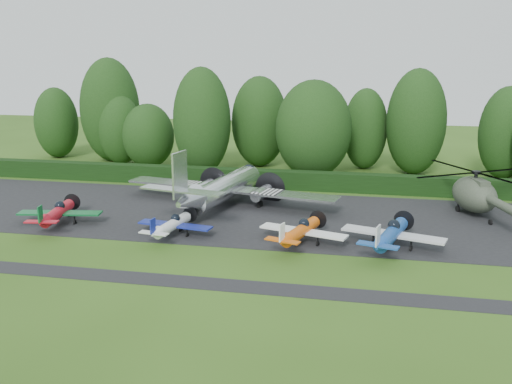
% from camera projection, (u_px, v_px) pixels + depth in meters
% --- Properties ---
extents(ground, '(160.00, 160.00, 0.00)m').
position_uv_depth(ground, '(220.00, 252.00, 43.22)').
color(ground, '#2D4F16').
rests_on(ground, ground).
extents(apron, '(70.00, 18.00, 0.01)m').
position_uv_depth(apron, '(247.00, 215.00, 52.73)').
color(apron, black).
rests_on(apron, ground).
extents(taxiway_verge, '(70.00, 2.00, 0.00)m').
position_uv_depth(taxiway_verge, '(197.00, 283.00, 37.51)').
color(taxiway_verge, black).
rests_on(taxiway_verge, ground).
extents(hedgerow, '(90.00, 1.60, 2.00)m').
position_uv_depth(hedgerow, '(268.00, 188.00, 63.20)').
color(hedgerow, black).
rests_on(hedgerow, ground).
extents(transport_plane, '(22.04, 16.90, 7.06)m').
position_uv_depth(transport_plane, '(224.00, 188.00, 54.73)').
color(transport_plane, silver).
rests_on(transport_plane, ground).
extents(light_plane_red, '(7.24, 7.61, 2.78)m').
position_uv_depth(light_plane_red, '(58.00, 213.00, 49.48)').
color(light_plane_red, red).
rests_on(light_plane_red, ground).
extents(light_plane_white, '(6.36, 6.69, 2.45)m').
position_uv_depth(light_plane_white, '(173.00, 225.00, 46.57)').
color(light_plane_white, white).
rests_on(light_plane_white, ground).
extents(light_plane_orange, '(7.11, 7.48, 2.73)m').
position_uv_depth(light_plane_orange, '(301.00, 231.00, 44.58)').
color(light_plane_orange, '#DD5A0D').
rests_on(light_plane_orange, ground).
extents(light_plane_blue, '(7.92, 8.33, 3.04)m').
position_uv_depth(light_plane_blue, '(391.00, 234.00, 43.46)').
color(light_plane_blue, '#184795').
rests_on(light_plane_blue, ground).
extents(helicopter, '(12.77, 14.95, 4.11)m').
position_uv_depth(helicopter, '(475.00, 192.00, 52.45)').
color(helicopter, '#373F30').
rests_on(helicopter, ground).
extents(tree_0, '(5.96, 5.96, 9.83)m').
position_uv_depth(tree_0, '(56.00, 123.00, 79.74)').
color(tree_0, black).
rests_on(tree_0, ground).
extents(tree_1, '(8.97, 8.97, 11.58)m').
position_uv_depth(tree_1, '(313.00, 129.00, 66.97)').
color(tree_1, black).
rests_on(tree_1, ground).
extents(tree_3, '(7.13, 7.13, 12.80)m').
position_uv_depth(tree_3, '(416.00, 122.00, 68.66)').
color(tree_3, black).
rests_on(tree_3, ground).
extents(tree_4, '(6.28, 6.28, 10.88)m').
position_uv_depth(tree_4, '(506.00, 133.00, 66.37)').
color(tree_4, black).
rests_on(tree_4, ground).
extents(tree_5, '(6.62, 6.62, 8.24)m').
position_uv_depth(tree_5, '(148.00, 136.00, 73.13)').
color(tree_5, black).
rests_on(tree_5, ground).
extents(tree_6, '(5.54, 5.54, 10.25)m').
position_uv_depth(tree_6, '(365.00, 129.00, 72.05)').
color(tree_6, black).
rests_on(tree_6, ground).
extents(tree_7, '(7.94, 7.94, 13.91)m').
position_uv_depth(tree_7, '(110.00, 110.00, 76.80)').
color(tree_7, black).
rests_on(tree_7, ground).
extents(tree_8, '(7.21, 7.21, 11.67)m').
position_uv_depth(tree_8, '(259.00, 122.00, 73.56)').
color(tree_8, black).
rests_on(tree_8, ground).
extents(tree_10, '(6.99, 6.99, 12.97)m').
position_uv_depth(tree_10, '(202.00, 121.00, 68.75)').
color(tree_10, black).
rests_on(tree_10, ground).
extents(tree_11, '(5.70, 5.70, 9.29)m').
position_uv_depth(tree_11, '(120.00, 130.00, 75.14)').
color(tree_11, black).
rests_on(tree_11, ground).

